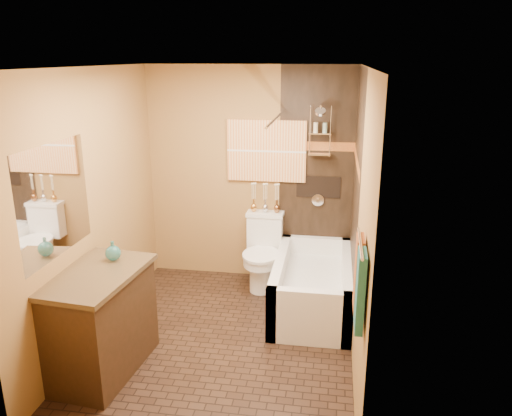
% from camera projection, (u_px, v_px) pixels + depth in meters
% --- Properties ---
extents(floor, '(3.00, 3.00, 0.00)m').
position_uv_depth(floor, '(224.00, 339.00, 4.75)').
color(floor, black).
rests_on(floor, ground).
extents(wall_left, '(0.02, 3.00, 2.50)m').
position_uv_depth(wall_left, '(93.00, 208.00, 4.56)').
color(wall_left, olive).
rests_on(wall_left, floor).
extents(wall_right, '(0.02, 3.00, 2.50)m').
position_uv_depth(wall_right, '(360.00, 221.00, 4.20)').
color(wall_right, olive).
rests_on(wall_right, floor).
extents(wall_back, '(2.40, 0.02, 2.50)m').
position_uv_depth(wall_back, '(250.00, 176.00, 5.80)').
color(wall_back, olive).
rests_on(wall_back, floor).
extents(wall_front, '(2.40, 0.02, 2.50)m').
position_uv_depth(wall_front, '(165.00, 290.00, 2.97)').
color(wall_front, olive).
rests_on(wall_front, floor).
extents(ceiling, '(3.00, 3.00, 0.00)m').
position_uv_depth(ceiling, '(218.00, 67.00, 4.02)').
color(ceiling, silver).
rests_on(ceiling, wall_back).
extents(alcove_tile_back, '(0.85, 0.01, 2.50)m').
position_uv_depth(alcove_tile_back, '(317.00, 178.00, 5.67)').
color(alcove_tile_back, black).
rests_on(alcove_tile_back, wall_back).
extents(alcove_tile_right, '(0.01, 1.50, 2.50)m').
position_uv_depth(alcove_tile_right, '(356.00, 197.00, 4.91)').
color(alcove_tile_right, black).
rests_on(alcove_tile_right, wall_right).
extents(mosaic_band_back, '(0.85, 0.01, 0.10)m').
position_uv_depth(mosaic_band_back, '(318.00, 146.00, 5.55)').
color(mosaic_band_back, '#91421A').
rests_on(mosaic_band_back, alcove_tile_back).
extents(mosaic_band_right, '(0.01, 1.50, 0.10)m').
position_uv_depth(mosaic_band_right, '(357.00, 160.00, 4.81)').
color(mosaic_band_right, '#91421A').
rests_on(mosaic_band_right, alcove_tile_right).
extents(alcove_niche, '(0.50, 0.01, 0.25)m').
position_uv_depth(alcove_niche, '(318.00, 187.00, 5.69)').
color(alcove_niche, black).
rests_on(alcove_niche, alcove_tile_back).
extents(shower_fixtures, '(0.24, 0.33, 1.16)m').
position_uv_depth(shower_fixtures, '(320.00, 144.00, 5.44)').
color(shower_fixtures, silver).
rests_on(shower_fixtures, floor).
extents(curtain_rod, '(0.03, 1.55, 0.03)m').
position_uv_depth(curtain_rod, '(277.00, 117.00, 4.81)').
color(curtain_rod, silver).
rests_on(curtain_rod, wall_back).
extents(towel_bar, '(0.02, 0.55, 0.02)m').
position_uv_depth(towel_bar, '(360.00, 243.00, 3.16)').
color(towel_bar, silver).
rests_on(towel_bar, wall_right).
extents(towel_teal, '(0.05, 0.22, 0.52)m').
position_uv_depth(towel_teal, '(360.00, 291.00, 3.12)').
color(towel_teal, '#1C6060').
rests_on(towel_teal, towel_bar).
extents(towel_rust, '(0.05, 0.22, 0.52)m').
position_uv_depth(towel_rust, '(359.00, 274.00, 3.36)').
color(towel_rust, '#93451A').
rests_on(towel_rust, towel_bar).
extents(sunset_painting, '(0.90, 0.04, 0.70)m').
position_uv_depth(sunset_painting, '(267.00, 151.00, 5.66)').
color(sunset_painting, orange).
rests_on(sunset_painting, wall_back).
extents(vanity_mirror, '(0.01, 1.00, 0.90)m').
position_uv_depth(vanity_mirror, '(55.00, 200.00, 3.91)').
color(vanity_mirror, white).
rests_on(vanity_mirror, wall_left).
extents(bathtub, '(0.80, 1.50, 0.55)m').
position_uv_depth(bathtub, '(313.00, 289.00, 5.27)').
color(bathtub, white).
rests_on(bathtub, floor).
extents(toilet, '(0.43, 0.63, 0.85)m').
position_uv_depth(toilet, '(263.00, 252.00, 5.73)').
color(toilet, white).
rests_on(toilet, floor).
extents(vanity, '(0.72, 1.07, 0.90)m').
position_uv_depth(vanity, '(99.00, 322.00, 4.18)').
color(vanity, black).
rests_on(vanity, floor).
extents(teal_bottle, '(0.17, 0.17, 0.21)m').
position_uv_depth(teal_bottle, '(113.00, 251.00, 4.27)').
color(teal_bottle, '#236A66').
rests_on(teal_bottle, vanity).
extents(bud_vases, '(0.34, 0.07, 0.34)m').
position_uv_depth(bud_vases, '(265.00, 197.00, 5.73)').
color(bud_vases, gold).
rests_on(bud_vases, toilet).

